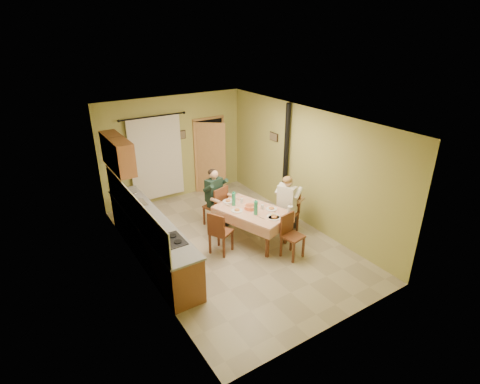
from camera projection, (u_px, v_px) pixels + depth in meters
floor at (233, 243)px, 8.32m from camera, size 4.00×6.00×0.01m
room_shell at (232, 166)px, 7.58m from camera, size 4.04×6.04×2.82m
kitchen_run at (151, 238)px, 7.59m from camera, size 0.64×3.64×1.56m
upper_cabinets at (117, 153)px, 7.93m from camera, size 0.35×1.40×0.70m
curtain at (157, 158)px, 9.76m from camera, size 1.70×0.07×2.22m
doorway at (210, 156)px, 10.57m from camera, size 0.96×0.56×2.15m
dining_table at (252, 225)px, 8.30m from camera, size 1.42×1.82×0.76m
tableware at (256, 208)px, 8.07m from camera, size 0.98×1.48×0.33m
chair_far at (216, 214)px, 8.99m from camera, size 0.56×0.56×1.01m
chair_near at (292, 244)px, 7.74m from camera, size 0.45×0.45×0.94m
chair_right at (286, 221)px, 8.67m from camera, size 0.60×0.60×1.02m
chair_left at (221, 240)px, 7.89m from camera, size 0.55×0.55×0.96m
man_far at (215, 191)px, 8.75m from camera, size 0.64×0.56×1.39m
man_right at (287, 198)px, 8.41m from camera, size 0.60×0.65×1.39m
stove_flue at (285, 175)px, 9.30m from camera, size 0.24×0.24×2.80m
picture_back at (182, 135)px, 10.01m from camera, size 0.19×0.03×0.23m
picture_right at (274, 137)px, 9.45m from camera, size 0.03×0.31×0.21m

